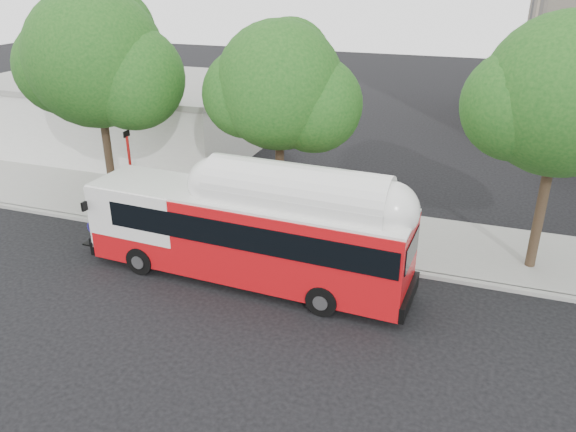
% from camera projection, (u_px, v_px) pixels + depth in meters
% --- Properties ---
extents(ground, '(120.00, 120.00, 0.00)m').
position_uv_depth(ground, '(247.00, 305.00, 18.73)').
color(ground, black).
rests_on(ground, ground).
extents(sidewalk, '(60.00, 5.00, 0.15)m').
position_uv_depth(sidewalk, '(306.00, 225.00, 24.30)').
color(sidewalk, gray).
rests_on(sidewalk, ground).
extents(curb_strip, '(60.00, 0.30, 0.15)m').
position_uv_depth(curb_strip, '(286.00, 252.00, 22.06)').
color(curb_strip, gray).
rests_on(curb_strip, ground).
extents(red_curb_segment, '(10.00, 0.32, 0.16)m').
position_uv_depth(red_curb_segment, '(217.00, 240.00, 22.96)').
color(red_curb_segment, maroon).
rests_on(red_curb_segment, ground).
extents(street_tree_left, '(6.67, 5.80, 9.74)m').
position_uv_depth(street_tree_left, '(106.00, 64.00, 23.40)').
color(street_tree_left, '#2D2116').
rests_on(street_tree_left, ground).
extents(street_tree_mid, '(5.75, 5.00, 8.62)m').
position_uv_depth(street_tree_mid, '(290.00, 92.00, 21.72)').
color(street_tree_mid, '#2D2116').
rests_on(street_tree_mid, ground).
extents(street_tree_right, '(6.21, 5.40, 9.18)m').
position_uv_depth(street_tree_right, '(576.00, 103.00, 18.37)').
color(street_tree_right, '#2D2116').
rests_on(street_tree_right, ground).
extents(low_commercial_bldg, '(16.20, 10.20, 4.25)m').
position_uv_depth(low_commercial_bldg, '(125.00, 113.00, 34.14)').
color(low_commercial_bldg, silver).
rests_on(low_commercial_bldg, ground).
extents(transit_bus, '(12.54, 3.17, 3.68)m').
position_uv_depth(transit_bus, '(248.00, 236.00, 19.62)').
color(transit_bus, red).
rests_on(transit_bus, ground).
extents(signal_pole, '(0.12, 0.40, 4.20)m').
position_uv_depth(signal_pole, '(132.00, 178.00, 23.72)').
color(signal_pole, '#B11512').
rests_on(signal_pole, ground).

